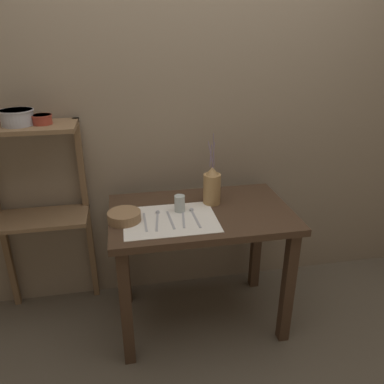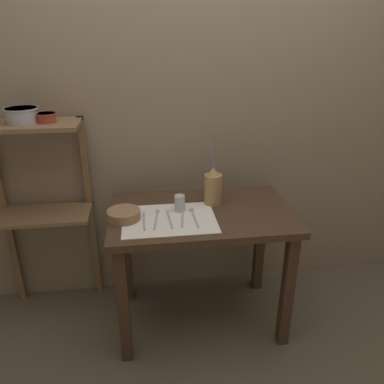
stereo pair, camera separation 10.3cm
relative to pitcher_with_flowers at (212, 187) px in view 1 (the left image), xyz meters
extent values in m
plane|color=brown|center=(-0.08, -0.09, -0.87)|extent=(12.00, 12.00, 0.00)
cube|color=gray|center=(-0.08, 0.34, 0.33)|extent=(7.00, 0.06, 2.40)
cube|color=#422D1E|center=(-0.08, -0.09, -0.13)|extent=(1.03, 0.64, 0.04)
cube|color=#422D1E|center=(-0.54, -0.35, -0.51)|extent=(0.06, 0.06, 0.73)
cube|color=#422D1E|center=(0.37, -0.35, -0.51)|extent=(0.06, 0.06, 0.73)
cube|color=#422D1E|center=(-0.54, 0.17, -0.51)|extent=(0.06, 0.06, 0.73)
cube|color=#422D1E|center=(0.37, 0.17, -0.51)|extent=(0.06, 0.06, 0.73)
cube|color=brown|center=(-1.01, 0.15, 0.36)|extent=(0.56, 0.29, 0.02)
cube|color=brown|center=(-1.01, 0.15, -0.19)|extent=(0.56, 0.29, 0.02)
cube|color=brown|center=(-1.27, 0.28, -0.25)|extent=(0.04, 0.04, 1.24)
cube|color=brown|center=(-0.75, 0.28, -0.25)|extent=(0.04, 0.04, 1.24)
cube|color=white|center=(-0.27, -0.16, -0.10)|extent=(0.50, 0.38, 0.00)
cylinder|color=#A87F4C|center=(0.00, 0.00, -0.01)|extent=(0.10, 0.10, 0.18)
cone|color=#A87F4C|center=(0.00, 0.00, 0.10)|extent=(0.08, 0.08, 0.05)
cylinder|color=slate|center=(-0.01, 0.02, 0.18)|extent=(0.02, 0.02, 0.12)
cylinder|color=slate|center=(-0.01, -0.01, 0.20)|extent=(0.03, 0.02, 0.15)
cylinder|color=slate|center=(0.01, 0.01, 0.22)|extent=(0.02, 0.02, 0.19)
cylinder|color=slate|center=(0.00, -0.01, 0.20)|extent=(0.01, 0.01, 0.15)
cylinder|color=#8E6B47|center=(-0.51, -0.13, -0.08)|extent=(0.18, 0.18, 0.05)
cylinder|color=#B7C1BC|center=(-0.20, -0.07, -0.06)|extent=(0.06, 0.06, 0.09)
cube|color=#A8A8AD|center=(-0.40, -0.17, -0.10)|extent=(0.01, 0.21, 0.00)
cube|color=#A8A8AD|center=(-0.34, -0.18, -0.10)|extent=(0.04, 0.21, 0.00)
sphere|color=#A8A8AD|center=(-0.33, -0.08, -0.10)|extent=(0.02, 0.02, 0.02)
cube|color=#A8A8AD|center=(-0.27, -0.18, -0.10)|extent=(0.02, 0.21, 0.00)
cube|color=#A8A8AD|center=(-0.20, -0.17, -0.10)|extent=(0.04, 0.21, 0.00)
cube|color=#A8A8AD|center=(-0.13, -0.19, -0.10)|extent=(0.02, 0.21, 0.00)
sphere|color=#A8A8AD|center=(-0.14, -0.08, -0.10)|extent=(0.02, 0.02, 0.02)
cylinder|color=#A8A8AD|center=(-1.03, 0.15, 0.41)|extent=(0.17, 0.17, 0.08)
cylinder|color=#A8A8AD|center=(-1.03, 0.15, 0.45)|extent=(0.18, 0.18, 0.01)
cylinder|color=#9E3828|center=(-0.90, 0.15, 0.40)|extent=(0.10, 0.10, 0.05)
cylinder|color=#9E3828|center=(-0.90, 0.15, 0.42)|extent=(0.11, 0.11, 0.01)
camera|label=1|loc=(-0.49, -1.94, 0.83)|focal=35.00mm
camera|label=2|loc=(-0.38, -1.96, 0.83)|focal=35.00mm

